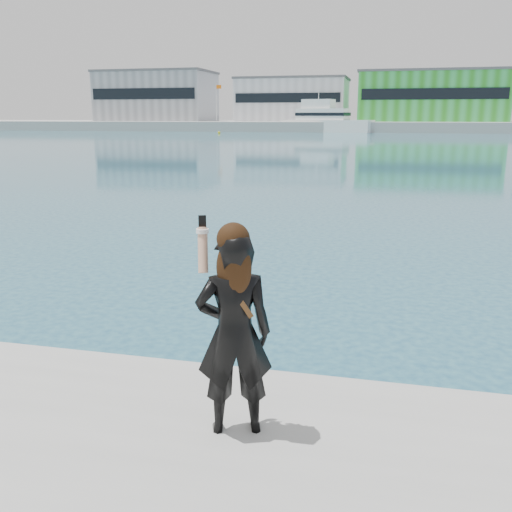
% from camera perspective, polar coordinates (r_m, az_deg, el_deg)
% --- Properties ---
extents(ground, '(500.00, 500.00, 0.00)m').
position_cam_1_polar(ground, '(5.23, -3.23, -23.65)').
color(ground, navy).
rests_on(ground, ground).
extents(far_quay, '(320.00, 40.00, 2.00)m').
position_cam_1_polar(far_quay, '(133.99, 13.37, 12.54)').
color(far_quay, '#9E9E99').
rests_on(far_quay, ground).
extents(warehouse_grey_left, '(26.52, 16.36, 11.50)m').
position_cam_1_polar(warehouse_grey_left, '(143.50, -9.87, 15.47)').
color(warehouse_grey_left, gray).
rests_on(warehouse_grey_left, far_quay).
extents(warehouse_white, '(24.48, 15.35, 9.50)m').
position_cam_1_polar(warehouse_white, '(134.02, 3.72, 15.34)').
color(warehouse_white, silver).
rests_on(warehouse_white, far_quay).
extents(warehouse_green, '(30.60, 16.36, 10.50)m').
position_cam_1_polar(warehouse_green, '(132.18, 17.10, 15.02)').
color(warehouse_green, green).
rests_on(warehouse_green, far_quay).
extents(flagpole_left, '(1.28, 0.16, 8.00)m').
position_cam_1_polar(flagpole_left, '(131.00, -3.96, 15.27)').
color(flagpole_left, silver).
rests_on(flagpole_left, far_quay).
extents(flagpole_right, '(1.28, 0.16, 8.00)m').
position_cam_1_polar(flagpole_right, '(126.74, 23.81, 14.22)').
color(flagpole_right, silver).
rests_on(flagpole_right, far_quay).
extents(motor_yacht, '(18.67, 9.14, 8.40)m').
position_cam_1_polar(motor_yacht, '(117.40, 6.91, 13.34)').
color(motor_yacht, white).
rests_on(motor_yacht, ground).
extents(buoy_far, '(0.50, 0.50, 0.50)m').
position_cam_1_polar(buoy_far, '(108.75, -3.71, 12.13)').
color(buoy_far, yellow).
rests_on(buoy_far, ground).
extents(woman, '(0.67, 0.54, 1.67)m').
position_cam_1_polar(woman, '(4.29, -2.22, -7.19)').
color(woman, black).
rests_on(woman, near_quay).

